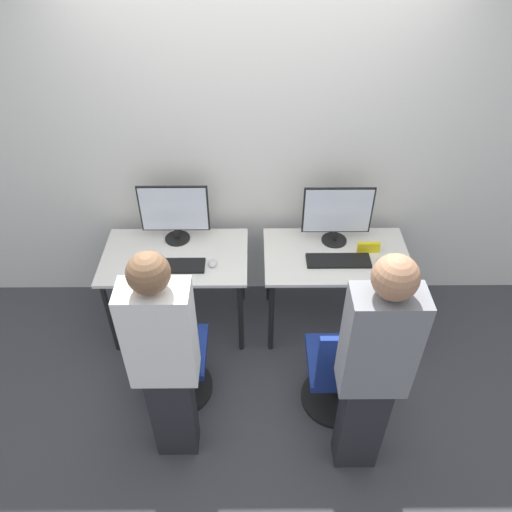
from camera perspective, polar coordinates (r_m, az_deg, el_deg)
ground_plane at (r=3.87m, az=0.01°, el=-10.99°), size 20.00×20.00×0.00m
wall_back at (r=3.58m, az=-0.08°, el=13.32°), size 12.00×0.05×2.80m
desk_left at (r=3.69m, az=-9.14°, el=-0.95°), size 1.05×0.64×0.71m
monitor_left at (r=3.64m, az=-9.32°, el=4.97°), size 0.50×0.19×0.46m
keyboard_left at (r=3.53m, az=-9.53°, el=-1.11°), size 0.45×0.15×0.02m
mouse_left at (r=3.51m, az=-4.96°, el=-0.80°), size 0.06×0.09×0.03m
office_chair_left at (r=3.40m, az=-9.46°, el=-12.00°), size 0.48×0.48×0.87m
person_left at (r=2.78m, az=-10.44°, el=-11.49°), size 0.36×0.21×1.59m
desk_right at (r=3.69m, az=9.08°, el=-0.86°), size 1.05×0.64×0.71m
monitor_right at (r=3.62m, az=9.27°, el=4.78°), size 0.50×0.19×0.46m
keyboard_right at (r=3.57m, az=9.40°, el=-0.53°), size 0.45×0.15×0.02m
mouse_right at (r=3.61m, az=14.01°, el=-0.64°), size 0.06×0.09×0.03m
office_chair_right at (r=3.35m, az=9.77°, el=-13.12°), size 0.48×0.48×0.87m
person_right at (r=2.72m, az=13.28°, el=-12.32°), size 0.36×0.22×1.64m
placard_right at (r=3.68m, az=12.75°, el=0.97°), size 0.16×0.03×0.08m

